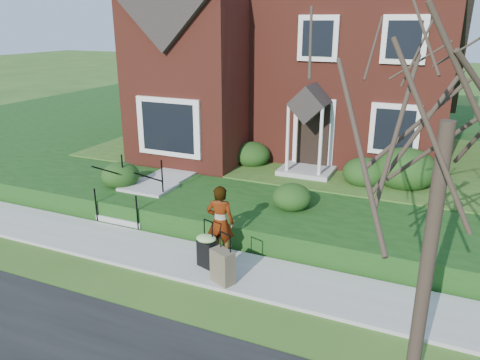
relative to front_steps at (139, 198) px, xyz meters
The scene contains 11 objects.
ground 3.14m from the front_steps, 36.42° to the right, with size 120.00×120.00×0.00m, color #2D5119.
sidewalk 3.14m from the front_steps, 36.42° to the right, with size 60.00×1.60×0.08m, color #9E9B93.
terrace 11.15m from the front_steps, 54.33° to the left, with size 44.00×20.00×0.60m, color #143C10.
walkway 3.16m from the front_steps, 90.00° to the left, with size 1.20×6.00×0.06m, color #9E9B93.
main_house 9.41m from the front_steps, 73.56° to the left, with size 10.40×10.20×9.40m.
front_steps is the anchor object (origin of this frame).
foundation_shrubs 4.65m from the front_steps, 42.29° to the left, with size 9.58×4.72×1.22m.
woman 3.58m from the front_steps, 24.70° to the right, with size 0.62×0.41×1.69m, color #999999.
suitcase_black 3.70m from the front_steps, 32.14° to the right, with size 0.53×0.48×1.06m.
suitcase_olive 4.43m from the front_steps, 32.81° to the right, with size 0.56×0.45×1.06m.
tree_verge 9.14m from the front_steps, 26.24° to the right, with size 4.31×4.31×6.15m.
Camera 1 is at (4.91, -7.98, 5.09)m, focal length 35.00 mm.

